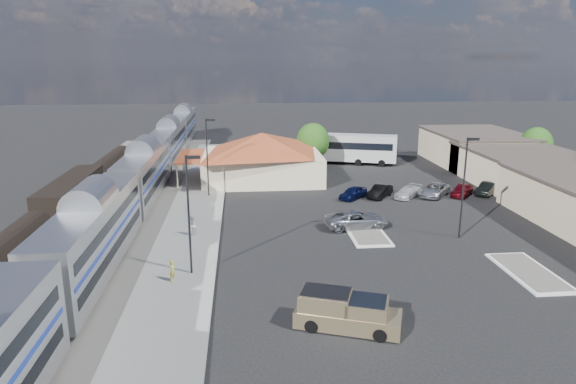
{
  "coord_description": "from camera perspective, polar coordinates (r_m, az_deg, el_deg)",
  "views": [
    {
      "loc": [
        -7.13,
        -41.55,
        15.59
      ],
      "look_at": [
        -2.68,
        6.78,
        2.8
      ],
      "focal_mm": 32.0,
      "sensor_mm": 36.0,
      "label": 1
    }
  ],
  "objects": [
    {
      "name": "buildings_east",
      "position": [
        67.3,
        26.36,
        1.79
      ],
      "size": [
        14.4,
        51.4,
        4.8
      ],
      "color": "#C6B28C",
      "rests_on": "ground"
    },
    {
      "name": "lamp_lot",
      "position": [
        46.92,
        19.09,
        1.32
      ],
      "size": [
        1.08,
        0.25,
        9.0
      ],
      "color": "black",
      "rests_on": "ground"
    },
    {
      "name": "suv",
      "position": [
        48.58,
        7.62,
        -3.07
      ],
      "size": [
        6.14,
        3.27,
        1.64
      ],
      "primitive_type": "imported",
      "rotation": [
        0.0,
        0.0,
        1.67
      ],
      "color": "#9EA1A6",
      "rests_on": "ground"
    },
    {
      "name": "parked_car_b",
      "position": [
        59.65,
        10.19,
        0.08
      ],
      "size": [
        3.86,
        4.36,
        1.43
      ],
      "primitive_type": "imported",
      "rotation": [
        0.0,
        0.0,
        -0.66
      ],
      "color": "black",
      "rests_on": "ground"
    },
    {
      "name": "lamp_plat_n",
      "position": [
        58.58,
        -8.9,
        4.5
      ],
      "size": [
        1.08,
        0.25,
        9.0
      ],
      "color": "black",
      "rests_on": "ground"
    },
    {
      "name": "lamp_plat_s",
      "position": [
        37.19,
        -10.88,
        -1.51
      ],
      "size": [
        1.08,
        0.25,
        9.0
      ],
      "color": "black",
      "rests_on": "ground"
    },
    {
      "name": "parked_car_e",
      "position": [
        62.6,
        18.77,
        0.22
      ],
      "size": [
        4.03,
        4.33,
        1.44
      ],
      "primitive_type": "imported",
      "rotation": [
        0.0,
        0.0,
        -0.7
      ],
      "color": "maroon",
      "rests_on": "ground"
    },
    {
      "name": "parked_car_f",
      "position": [
        64.22,
        21.27,
        0.35
      ],
      "size": [
        4.2,
        4.21,
        1.45
      ],
      "primitive_type": "imported",
      "rotation": [
        0.0,
        0.0,
        -0.78
      ],
      "color": "black",
      "rests_on": "ground"
    },
    {
      "name": "traffic_island_south",
      "position": [
        47.55,
        8.6,
        -4.42
      ],
      "size": [
        3.3,
        7.5,
        0.21
      ],
      "color": "silver",
      "rests_on": "ground"
    },
    {
      "name": "tree_depot",
      "position": [
        73.19,
        2.78,
        5.65
      ],
      "size": [
        4.71,
        4.71,
        6.63
      ],
      "color": "#382314",
      "rests_on": "ground"
    },
    {
      "name": "parked_car_c",
      "position": [
        60.31,
        13.19,
        0.01
      ],
      "size": [
        4.31,
        4.43,
        1.28
      ],
      "primitive_type": "imported",
      "rotation": [
        0.0,
        0.0,
        -0.75
      ],
      "color": "white",
      "rests_on": "ground"
    },
    {
      "name": "freight_cars",
      "position": [
        55.2,
        -22.87,
        -0.76
      ],
      "size": [
        2.8,
        46.0,
        4.0
      ],
      "color": "black",
      "rests_on": "ground"
    },
    {
      "name": "pickup_truck",
      "position": [
        31.24,
        6.7,
        -13.16
      ],
      "size": [
        6.58,
        4.24,
        2.14
      ],
      "rotation": [
        0.0,
        0.0,
        1.22
      ],
      "color": "#96825C",
      "rests_on": "ground"
    },
    {
      "name": "railbed",
      "position": [
        53.75,
        -19.99,
        -2.95
      ],
      "size": [
        16.0,
        100.0,
        0.12
      ],
      "primitive_type": "cube",
      "color": "#4C4944",
      "rests_on": "ground"
    },
    {
      "name": "parked_car_a",
      "position": [
        58.61,
        7.25,
        -0.08
      ],
      "size": [
        4.05,
        4.07,
        1.39
      ],
      "primitive_type": "imported",
      "rotation": [
        0.0,
        0.0,
        -0.78
      ],
      "color": "#0D1543",
      "rests_on": "ground"
    },
    {
      "name": "passenger_train",
      "position": [
        59.8,
        -15.61,
        1.93
      ],
      "size": [
        3.0,
        104.0,
        5.55
      ],
      "color": "silver",
      "rests_on": "ground"
    },
    {
      "name": "person_b",
      "position": [
        46.43,
        -10.63,
        -3.69
      ],
      "size": [
        0.83,
        0.99,
        1.84
      ],
      "primitive_type": "imported",
      "rotation": [
        0.0,
        0.0,
        -1.73
      ],
      "color": "white",
      "rests_on": "platform"
    },
    {
      "name": "coach_bus",
      "position": [
        77.82,
        6.94,
        4.99
      ],
      "size": [
        13.92,
        6.87,
        4.38
      ],
      "rotation": [
        0.0,
        0.0,
        1.27
      ],
      "color": "white",
      "rests_on": "ground"
    },
    {
      "name": "ground",
      "position": [
        44.95,
        4.22,
        -5.57
      ],
      "size": [
        280.0,
        280.0,
        0.0
      ],
      "primitive_type": "plane",
      "color": "black",
      "rests_on": "ground"
    },
    {
      "name": "traffic_island_north",
      "position": [
        42.57,
        25.23,
        -8.06
      ],
      "size": [
        3.3,
        7.5,
        0.21
      ],
      "color": "silver",
      "rests_on": "ground"
    },
    {
      "name": "person_a",
      "position": [
        37.58,
        -12.72,
        -8.5
      ],
      "size": [
        0.47,
        0.64,
        1.6
      ],
      "primitive_type": "imported",
      "rotation": [
        0.0,
        0.0,
        1.41
      ],
      "color": "gold",
      "rests_on": "platform"
    },
    {
      "name": "platform",
      "position": [
        50.25,
        -10.58,
        -3.46
      ],
      "size": [
        5.5,
        92.0,
        0.18
      ],
      "primitive_type": "cube",
      "color": "gray",
      "rests_on": "ground"
    },
    {
      "name": "tree_east_c",
      "position": [
        79.97,
        25.87,
        4.78
      ],
      "size": [
        4.41,
        4.41,
        6.21
      ],
      "color": "#382314",
      "rests_on": "ground"
    },
    {
      "name": "station_depot",
      "position": [
        66.78,
        -2.97,
        3.99
      ],
      "size": [
        18.35,
        12.24,
        6.2
      ],
      "color": "beige",
      "rests_on": "ground"
    },
    {
      "name": "parked_car_d",
      "position": [
        61.64,
        15.94,
        0.23
      ],
      "size": [
        5.17,
        5.59,
        1.46
      ],
      "primitive_type": "imported",
      "rotation": [
        0.0,
        0.0,
        -0.68
      ],
      "color": "#94969C",
      "rests_on": "ground"
    }
  ]
}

